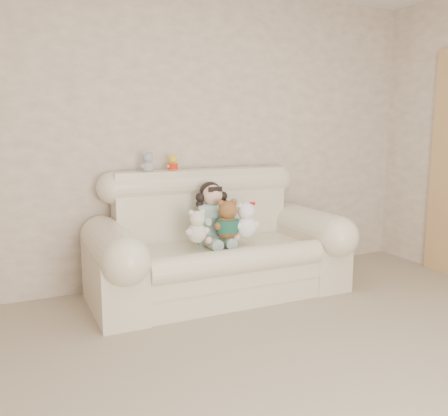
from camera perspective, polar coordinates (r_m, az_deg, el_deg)
wall_back at (r=4.31m, az=-3.35°, el=8.45°), size 4.50×0.00×4.50m
sofa at (r=3.94m, az=-0.61°, el=-3.16°), size 2.10×0.95×1.03m
seated_child at (r=3.97m, az=-1.44°, el=-0.55°), size 0.37×0.43×0.53m
brown_teddy at (r=3.81m, az=0.39°, el=-0.90°), size 0.29×0.25×0.38m
white_cat at (r=3.86m, az=2.63°, el=-0.99°), size 0.27×0.25×0.35m
cream_teddy at (r=3.70m, az=-3.28°, el=-1.81°), size 0.24×0.21×0.31m
yellow_mini_bear at (r=4.10m, az=-6.18°, el=5.53°), size 0.13×0.11×0.18m
grey_mini_plush at (r=4.00m, az=-9.13°, el=5.61°), size 0.15×0.13×0.21m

